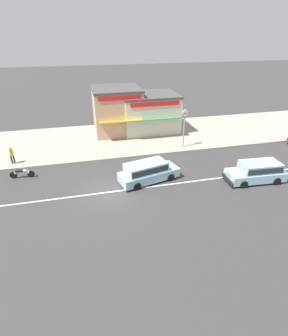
% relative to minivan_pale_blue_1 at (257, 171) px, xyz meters
% --- Properties ---
extents(ground_plane, '(160.00, 160.00, 0.00)m').
position_rel_minivan_pale_blue_1_xyz_m(ground_plane, '(-11.21, 1.03, -0.84)').
color(ground_plane, '#383535').
extents(lane_centre_stripe, '(50.40, 0.14, 0.01)m').
position_rel_minivan_pale_blue_1_xyz_m(lane_centre_stripe, '(-11.21, 1.03, -0.84)').
color(lane_centre_stripe, silver).
rests_on(lane_centre_stripe, ground).
extents(kerb_strip, '(68.00, 10.00, 0.15)m').
position_rel_minivan_pale_blue_1_xyz_m(kerb_strip, '(-11.21, 11.34, -0.77)').
color(kerb_strip, '#9E9384').
rests_on(kerb_strip, ground).
extents(minivan_pale_blue_1, '(4.58, 2.10, 1.56)m').
position_rel_minivan_pale_blue_1_xyz_m(minivan_pale_blue_1, '(0.00, 0.00, 0.00)').
color(minivan_pale_blue_1, '#93C6D6').
rests_on(minivan_pale_blue_1, ground).
extents(minivan_pale_blue_2, '(5.06, 2.80, 1.56)m').
position_rel_minivan_pale_blue_1_xyz_m(minivan_pale_blue_2, '(-8.20, 1.96, 0.00)').
color(minivan_pale_blue_2, '#93C6D6').
rests_on(minivan_pale_blue_2, ground).
extents(motorcycle_0, '(1.90, 0.56, 0.80)m').
position_rel_minivan_pale_blue_1_xyz_m(motorcycle_0, '(-17.76, 4.77, -0.42)').
color(motorcycle_0, black).
rests_on(motorcycle_0, ground).
extents(street_clock, '(0.64, 0.22, 3.74)m').
position_rel_minivan_pale_blue_1_xyz_m(street_clock, '(-3.21, 7.36, 2.07)').
color(street_clock, '#9E9EA3').
rests_on(street_clock, kerb_strip).
extents(pedestrian_near_clock, '(0.34, 0.34, 1.55)m').
position_rel_minivan_pale_blue_1_xyz_m(pedestrian_near_clock, '(-18.89, 7.35, 0.20)').
color(pedestrian_near_clock, '#333338').
rests_on(pedestrian_near_clock, kerb_strip).
extents(shopfront_corner_warung, '(6.23, 5.69, 4.14)m').
position_rel_minivan_pale_blue_1_xyz_m(shopfront_corner_warung, '(-5.21, 13.07, 1.38)').
color(shopfront_corner_warung, beige).
rests_on(shopfront_corner_warung, kerb_strip).
extents(shopfront_mid_block, '(5.12, 5.92, 4.87)m').
position_rel_minivan_pale_blue_1_xyz_m(shopfront_mid_block, '(-8.81, 13.45, 1.75)').
color(shopfront_mid_block, tan).
rests_on(shopfront_mid_block, kerb_strip).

